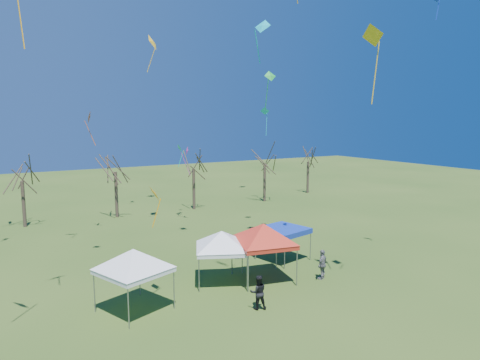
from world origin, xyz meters
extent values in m
plane|color=#2F4E19|center=(0.00, 0.00, 0.00)|extent=(140.00, 140.00, 0.00)
cylinder|color=#3D2D21|center=(-10.77, 24.65, 2.14)|extent=(0.32, 0.32, 4.28)
cylinder|color=#3D2D21|center=(-2.37, 24.38, 2.32)|extent=(0.32, 0.32, 4.64)
cylinder|color=#3D2D21|center=(6.03, 24.04, 2.24)|extent=(0.32, 0.32, 4.49)
cylinder|color=#3D2D21|center=(15.36, 24.00, 2.24)|extent=(0.32, 0.32, 4.47)
cylinder|color=#3D2D21|center=(23.72, 26.07, 2.12)|extent=(0.32, 0.32, 4.23)
cylinder|color=gray|center=(-7.94, 0.36, 1.02)|extent=(0.06, 0.06, 2.04)
cylinder|color=gray|center=(-8.94, 3.03, 1.02)|extent=(0.06, 0.06, 2.04)
cylinder|color=gray|center=(-5.27, 1.36, 1.02)|extent=(0.06, 0.06, 2.04)
cylinder|color=gray|center=(-6.27, 4.03, 1.02)|extent=(0.06, 0.06, 2.04)
cube|color=white|center=(-7.10, 2.20, 2.16)|extent=(3.94, 3.94, 0.24)
pyramid|color=white|center=(-7.10, 2.20, 3.30)|extent=(4.05, 4.05, 1.02)
cylinder|color=gray|center=(-3.23, 2.69, 0.99)|extent=(0.06, 0.06, 1.98)
cylinder|color=gray|center=(-2.07, 5.21, 0.99)|extent=(0.06, 0.06, 1.98)
cylinder|color=gray|center=(-0.70, 1.53, 0.99)|extent=(0.06, 0.06, 1.98)
cylinder|color=gray|center=(0.45, 4.05, 0.99)|extent=(0.06, 0.06, 1.98)
cube|color=white|center=(-1.39, 3.37, 2.10)|extent=(3.94, 3.94, 0.24)
pyramid|color=white|center=(-1.39, 3.37, 3.21)|extent=(3.82, 3.82, 0.99)
cylinder|color=gray|center=(-0.80, 1.27, 1.10)|extent=(0.07, 0.07, 2.20)
cylinder|color=gray|center=(-0.18, 4.28, 1.10)|extent=(0.07, 0.07, 2.20)
cylinder|color=gray|center=(2.21, 0.65, 1.10)|extent=(0.07, 0.07, 2.20)
cylinder|color=gray|center=(2.83, 3.66, 1.10)|extent=(0.07, 0.07, 2.20)
cube|color=red|center=(1.02, 2.47, 2.33)|extent=(3.90, 3.90, 0.26)
pyramid|color=red|center=(1.02, 2.47, 3.56)|extent=(4.57, 4.57, 1.10)
cylinder|color=gray|center=(3.28, 3.34, 0.97)|extent=(0.06, 0.06, 1.95)
cylinder|color=gray|center=(2.70, 6.01, 0.97)|extent=(0.06, 0.06, 1.95)
cylinder|color=gray|center=(5.95, 3.93, 0.97)|extent=(0.06, 0.06, 1.95)
cylinder|color=gray|center=(5.36, 6.59, 0.97)|extent=(0.06, 0.06, 1.95)
cube|color=#0E2B99|center=(4.32, 4.97, 2.07)|extent=(3.48, 3.48, 0.23)
cube|color=#0E2B99|center=(4.32, 4.97, 2.24)|extent=(3.48, 3.48, 0.12)
imported|color=black|center=(-1.48, -0.86, 0.91)|extent=(1.07, 0.96, 1.82)
imported|color=slate|center=(4.25, 0.71, 0.94)|extent=(1.19, 0.90, 1.88)
cone|color=yellow|center=(-0.34, 17.86, 16.45)|extent=(1.59, 1.68, 1.38)
cube|color=yellow|center=(-0.61, 17.53, 14.96)|extent=(0.71, 0.61, 2.24)
cone|color=gold|center=(4.96, -1.98, 14.28)|extent=(0.91, 1.40, 1.20)
cube|color=gold|center=(5.00, -2.21, 12.29)|extent=(0.51, 0.12, 3.32)
cone|color=#0CB9A0|center=(2.75, 19.85, 7.15)|extent=(0.45, 0.86, 0.79)
cube|color=#0CB9A0|center=(2.73, 19.58, 6.13)|extent=(0.60, 0.08, 1.65)
cone|color=#D12E9F|center=(2.84, 18.38, 6.96)|extent=(0.35, 0.82, 0.79)
cube|color=#D12E9F|center=(2.90, 18.79, 5.65)|extent=(0.87, 0.18, 2.23)
cone|color=green|center=(5.75, 8.86, 13.14)|extent=(1.05, 0.74, 0.85)
cube|color=green|center=(5.49, 8.91, 11.77)|extent=(0.14, 0.57, 2.27)
cone|color=#0DB4C7|center=(15.11, 23.70, 10.86)|extent=(1.26, 1.25, 0.94)
cube|color=#0DB4C7|center=(15.27, 23.55, 9.28)|extent=(0.35, 0.37, 2.63)
cone|color=#0DBDCC|center=(0.21, 1.49, 14.87)|extent=(1.02, 1.15, 0.83)
cube|color=#0DBDCC|center=(0.06, 1.76, 13.78)|extent=(0.58, 0.34, 1.70)
cube|color=#1238C1|center=(11.82, -0.79, 16.65)|extent=(0.34, 0.10, 1.31)
cone|color=#FF9F0D|center=(-5.75, 2.54, 6.00)|extent=(0.69, 1.04, 0.87)
cube|color=#FF9F0D|center=(-5.77, 2.31, 5.00)|extent=(0.51, 0.10, 1.52)
cube|color=#F5A20C|center=(-11.47, 3.33, 14.41)|extent=(0.20, 0.59, 2.96)
cone|color=#DC540B|center=(-5.82, 18.49, 10.04)|extent=(0.68, 1.19, 1.13)
cube|color=#DC540B|center=(-5.69, 18.86, 8.71)|extent=(0.80, 0.31, 2.10)
camera|label=1|loc=(-12.99, -18.72, 9.81)|focal=32.00mm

